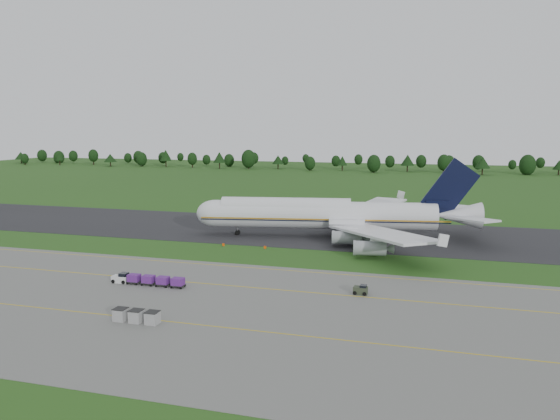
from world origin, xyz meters
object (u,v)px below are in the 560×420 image
(aircraft, at_px, (329,214))
(edge_markers, at_px, (244,246))
(baggage_train, at_px, (147,280))
(utility_cart, at_px, (360,291))
(uld_row, at_px, (136,316))

(aircraft, height_order, edge_markers, aircraft)
(baggage_train, relative_size, edge_markers, 1.29)
(baggage_train, bearing_deg, utility_cart, 7.53)
(aircraft, height_order, baggage_train, aircraft)
(aircraft, bearing_deg, baggage_train, -113.89)
(baggage_train, distance_m, utility_cart, 35.05)
(baggage_train, bearing_deg, edge_markers, 79.68)
(aircraft, bearing_deg, edge_markers, -133.30)
(baggage_train, xyz_separation_m, uld_row, (7.54, -16.07, 0.01))
(aircraft, distance_m, edge_markers, 23.26)
(baggage_train, relative_size, uld_row, 2.00)
(edge_markers, bearing_deg, aircraft, 46.70)
(edge_markers, bearing_deg, utility_cart, -42.97)
(utility_cart, xyz_separation_m, uld_row, (-27.21, -20.66, 0.27))
(utility_cart, xyz_separation_m, edge_markers, (-28.99, 27.01, -0.37))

